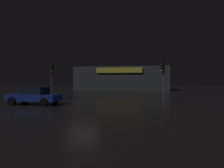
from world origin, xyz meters
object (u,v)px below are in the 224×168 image
traffic_signal_main (163,72)px  traffic_signal_opposite (52,73)px  store_building (122,79)px  car_near (34,96)px

traffic_signal_main → traffic_signal_opposite: size_ratio=1.01×
store_building → car_near: (-3.32, -26.11, -1.58)m
store_building → traffic_signal_main: 21.92m
traffic_signal_main → car_near: 12.33m
store_building → traffic_signal_opposite: size_ratio=4.93×
traffic_signal_opposite → traffic_signal_main: bearing=1.6°
traffic_signal_opposite → car_near: size_ratio=0.85×
car_near → traffic_signal_opposite: bearing=102.3°
traffic_signal_main → car_near: traffic_signal_main is taller
traffic_signal_opposite → car_near: 5.71m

